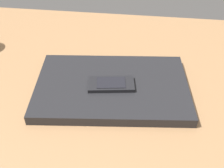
# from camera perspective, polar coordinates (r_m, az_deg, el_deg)

# --- Properties ---
(desk_surface) EXTENTS (1.20, 0.80, 0.03)m
(desk_surface) POSITION_cam_1_polar(r_m,az_deg,el_deg) (0.66, 3.81, -2.68)
(desk_surface) COLOR olive
(desk_surface) RESTS_ON ground
(laptop_closed) EXTENTS (0.38, 0.26, 0.02)m
(laptop_closed) POSITION_cam_1_polar(r_m,az_deg,el_deg) (0.65, -0.00, -0.56)
(laptop_closed) COLOR black
(laptop_closed) RESTS_ON desk_surface
(cell_phone_on_laptop) EXTENTS (0.11, 0.07, 0.01)m
(cell_phone_on_laptop) POSITION_cam_1_polar(r_m,az_deg,el_deg) (0.63, -0.18, -0.01)
(cell_phone_on_laptop) COLOR black
(cell_phone_on_laptop) RESTS_ON laptop_closed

